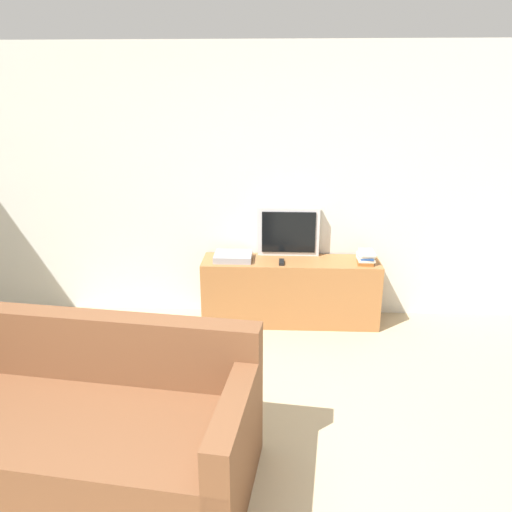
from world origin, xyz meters
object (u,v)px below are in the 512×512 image
(couch, at_px, (73,431))
(set_top_box, at_px, (233,257))
(book_stack, at_px, (366,258))
(television, at_px, (289,231))
(remote_on_stand, at_px, (281,262))
(tv_stand, at_px, (290,291))

(couch, bearing_deg, set_top_box, 77.66)
(couch, relative_size, set_top_box, 6.20)
(book_stack, bearing_deg, television, 162.73)
(television, height_order, remote_on_stand, television)
(remote_on_stand, relative_size, set_top_box, 0.41)
(remote_on_stand, bearing_deg, couch, -120.66)
(book_stack, bearing_deg, couch, -133.81)
(tv_stand, bearing_deg, couch, -121.35)
(tv_stand, distance_m, set_top_box, 0.65)
(television, relative_size, remote_on_stand, 4.11)
(book_stack, relative_size, remote_on_stand, 1.50)
(tv_stand, height_order, book_stack, book_stack)
(tv_stand, bearing_deg, television, 98.26)
(book_stack, height_order, set_top_box, book_stack)
(tv_stand, height_order, remote_on_stand, remote_on_stand)
(tv_stand, relative_size, remote_on_stand, 11.67)
(television, distance_m, set_top_box, 0.59)
(tv_stand, xyz_separation_m, television, (-0.02, 0.17, 0.56))
(remote_on_stand, bearing_deg, television, 76.02)
(television, bearing_deg, couch, -118.97)
(tv_stand, distance_m, book_stack, 0.79)
(television, bearing_deg, tv_stand, -81.74)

